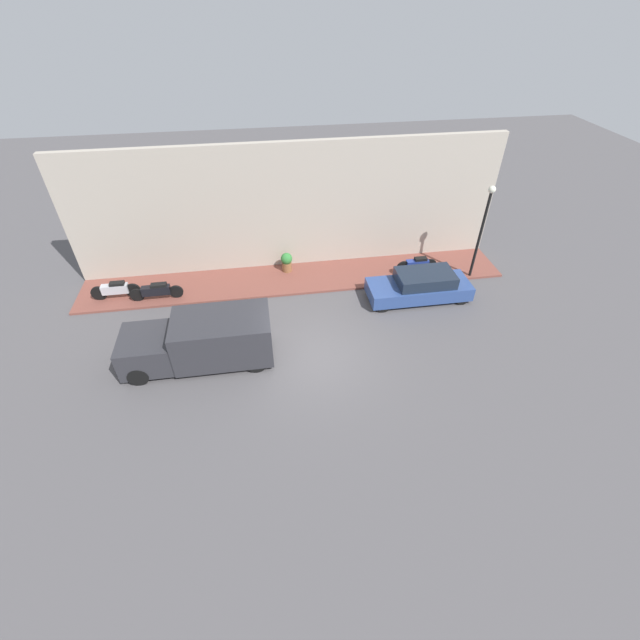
% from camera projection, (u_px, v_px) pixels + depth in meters
% --- Properties ---
extents(ground_plane, '(60.00, 60.00, 0.00)m').
position_uv_depth(ground_plane, '(311.00, 358.00, 15.39)').
color(ground_plane, '#514F51').
extents(sidewalk, '(2.45, 18.68, 0.10)m').
position_uv_depth(sidewalk, '(296.00, 278.00, 19.32)').
color(sidewalk, brown).
rests_on(sidewalk, ground_plane).
extents(building_facade, '(0.30, 18.68, 5.63)m').
position_uv_depth(building_facade, '(290.00, 208.00, 18.63)').
color(building_facade, '#B2A899').
rests_on(building_facade, ground_plane).
extents(parked_car, '(1.60, 4.27, 1.24)m').
position_uv_depth(parked_car, '(420.00, 286.00, 17.89)').
color(parked_car, '#2D4784').
rests_on(parked_car, ground_plane).
extents(delivery_van, '(1.95, 5.11, 1.78)m').
position_uv_depth(delivery_van, '(200.00, 340.00, 14.77)').
color(delivery_van, '#2D2D33').
rests_on(delivery_van, ground_plane).
extents(motorcycle_blue, '(0.30, 1.89, 0.80)m').
position_uv_depth(motorcycle_blue, '(417.00, 265.00, 19.29)').
color(motorcycle_blue, navy).
rests_on(motorcycle_blue, sidewalk).
extents(scooter_silver, '(0.30, 2.00, 0.77)m').
position_uv_depth(scooter_silver, '(116.00, 289.00, 17.82)').
color(scooter_silver, '#B7B7BF').
rests_on(scooter_silver, sidewalk).
extents(motorcycle_black, '(0.30, 2.15, 0.74)m').
position_uv_depth(motorcycle_black, '(157.00, 291.00, 17.78)').
color(motorcycle_black, black).
rests_on(motorcycle_black, sidewalk).
extents(streetlamp, '(0.30, 0.30, 4.18)m').
position_uv_depth(streetlamp, '(484.00, 222.00, 17.79)').
color(streetlamp, black).
rests_on(streetlamp, sidewalk).
extents(potted_plant, '(0.52, 0.52, 0.90)m').
position_uv_depth(potted_plant, '(287.00, 262.00, 19.43)').
color(potted_plant, brown).
rests_on(potted_plant, sidewalk).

